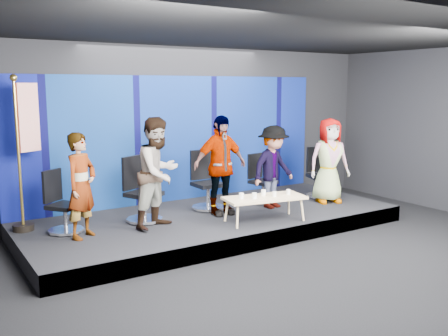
% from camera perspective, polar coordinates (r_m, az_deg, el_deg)
% --- Properties ---
extents(ground, '(10.00, 10.00, 0.00)m').
position_cam_1_polar(ground, '(7.64, 8.68, -11.37)').
color(ground, black).
rests_on(ground, ground).
extents(room_walls, '(10.02, 8.02, 3.51)m').
position_cam_1_polar(room_walls, '(7.16, 9.16, 7.15)').
color(room_walls, black).
rests_on(room_walls, ground).
extents(riser, '(7.00, 3.00, 0.30)m').
position_cam_1_polar(riser, '(9.52, -1.27, -6.13)').
color(riser, black).
rests_on(riser, ground).
extents(backdrop, '(7.00, 0.08, 2.60)m').
position_cam_1_polar(backdrop, '(10.50, -5.41, 3.34)').
color(backdrop, '#080866').
rests_on(backdrop, riser).
extents(chair_a, '(0.82, 0.82, 1.04)m').
position_cam_1_polar(chair_a, '(8.65, -17.99, -4.81)').
color(chair_a, silver).
rests_on(chair_a, riser).
extents(panelist_a, '(0.73, 0.69, 1.68)m').
position_cam_1_polar(panelist_a, '(8.16, -15.98, -1.96)').
color(panelist_a, black).
rests_on(panelist_a, riser).
extents(chair_b, '(0.87, 0.87, 1.16)m').
position_cam_1_polar(chair_b, '(9.01, -9.41, -3.66)').
color(chair_b, silver).
rests_on(chair_b, riser).
extents(panelist_b, '(1.13, 1.03, 1.88)m').
position_cam_1_polar(panelist_b, '(8.50, -7.50, -0.54)').
color(panelist_b, black).
rests_on(panelist_b, riser).
extents(chair_c, '(0.65, 0.65, 1.15)m').
position_cam_1_polar(chair_c, '(9.80, -2.03, -2.51)').
color(chair_c, silver).
rests_on(chair_c, riser).
extents(panelist_c, '(1.10, 0.46, 1.86)m').
position_cam_1_polar(panelist_c, '(9.27, -0.45, 0.29)').
color(panelist_c, black).
rests_on(panelist_c, riser).
extents(chair_d, '(0.67, 0.67, 1.01)m').
position_cam_1_polar(chair_d, '(10.38, 4.26, -2.13)').
color(chair_d, silver).
rests_on(chair_d, riser).
extents(panelist_d, '(1.15, 0.79, 1.63)m').
position_cam_1_polar(panelist_d, '(9.86, 5.65, 0.12)').
color(panelist_d, black).
rests_on(panelist_d, riser).
extents(chair_e, '(0.77, 0.77, 1.08)m').
position_cam_1_polar(chair_e, '(11.06, 10.82, -1.44)').
color(chair_e, silver).
rests_on(chair_e, riser).
extents(panelist_e, '(0.99, 0.81, 1.74)m').
position_cam_1_polar(panelist_e, '(10.51, 11.91, 0.84)').
color(panelist_e, black).
rests_on(panelist_e, riser).
extents(coffee_table, '(1.53, 0.86, 0.45)m').
position_cam_1_polar(coffee_table, '(8.92, 4.66, -3.52)').
color(coffee_table, tan).
rests_on(coffee_table, riser).
extents(mug_a, '(0.09, 0.09, 0.10)m').
position_cam_1_polar(mug_a, '(8.72, 2.00, -3.21)').
color(mug_a, white).
rests_on(mug_a, coffee_table).
extents(mug_b, '(0.09, 0.09, 0.10)m').
position_cam_1_polar(mug_b, '(8.74, 3.50, -3.18)').
color(mug_b, white).
rests_on(mug_b, coffee_table).
extents(mug_c, '(0.08, 0.08, 0.10)m').
position_cam_1_polar(mug_c, '(9.02, 4.54, -2.81)').
color(mug_c, white).
rests_on(mug_c, coffee_table).
extents(mug_d, '(0.07, 0.07, 0.09)m').
position_cam_1_polar(mug_d, '(8.95, 5.78, -2.96)').
color(mug_d, white).
rests_on(mug_d, coffee_table).
extents(mug_e, '(0.07, 0.07, 0.09)m').
position_cam_1_polar(mug_e, '(9.16, 7.36, -2.70)').
color(mug_e, white).
rests_on(mug_e, coffee_table).
extents(flag_stand, '(0.56, 0.39, 2.58)m').
position_cam_1_polar(flag_stand, '(8.88, -21.76, 2.06)').
color(flag_stand, black).
rests_on(flag_stand, riser).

